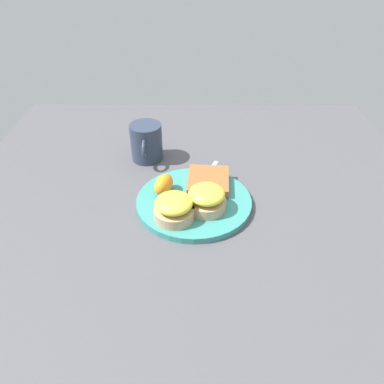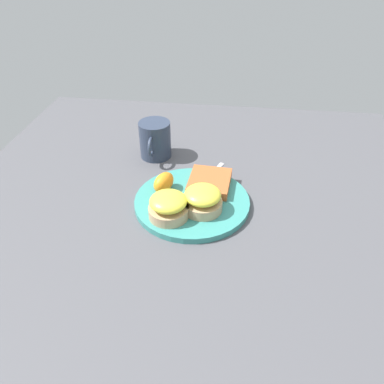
% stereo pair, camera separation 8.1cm
% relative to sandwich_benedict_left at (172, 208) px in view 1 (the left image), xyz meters
% --- Properties ---
extents(ground_plane, '(1.10, 1.10, 0.00)m').
position_rel_sandwich_benedict_left_xyz_m(ground_plane, '(-0.06, 0.04, -0.04)').
color(ground_plane, '#4C4C51').
extents(plate, '(0.25, 0.25, 0.01)m').
position_rel_sandwich_benedict_left_xyz_m(plate, '(-0.06, 0.04, -0.03)').
color(plate, teal).
rests_on(plate, ground_plane).
extents(sandwich_benedict_left, '(0.08, 0.08, 0.05)m').
position_rel_sandwich_benedict_left_xyz_m(sandwich_benedict_left, '(0.00, 0.00, 0.00)').
color(sandwich_benedict_left, tan).
rests_on(sandwich_benedict_left, plate).
extents(sandwich_benedict_right, '(0.08, 0.08, 0.05)m').
position_rel_sandwich_benedict_left_xyz_m(sandwich_benedict_right, '(-0.03, 0.07, 0.00)').
color(sandwich_benedict_right, tan).
rests_on(sandwich_benedict_right, plate).
extents(hashbrown_patty, '(0.11, 0.10, 0.02)m').
position_rel_sandwich_benedict_left_xyz_m(hashbrown_patty, '(-0.12, 0.07, -0.02)').
color(hashbrown_patty, '#AE592C').
rests_on(hashbrown_patty, plate).
extents(orange_wedge, '(0.07, 0.06, 0.04)m').
position_rel_sandwich_benedict_left_xyz_m(orange_wedge, '(-0.09, -0.03, -0.00)').
color(orange_wedge, orange).
rests_on(orange_wedge, plate).
extents(fork, '(0.23, 0.11, 0.00)m').
position_rel_sandwich_benedict_left_xyz_m(fork, '(-0.09, 0.05, -0.02)').
color(fork, silver).
rests_on(fork, plate).
extents(cup, '(0.11, 0.08, 0.10)m').
position_rel_sandwich_benedict_left_xyz_m(cup, '(-0.26, -0.08, 0.01)').
color(cup, '#2D384C').
rests_on(cup, ground_plane).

